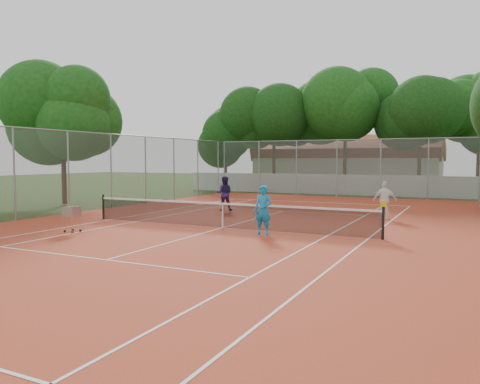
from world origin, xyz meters
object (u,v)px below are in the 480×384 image
at_px(player_far_right, 385,200).
at_px(ball_hopper, 72,218).
at_px(tennis_net, 223,215).
at_px(player_near, 263,210).
at_px(player_far_left, 224,193).
at_px(clubhouse, 348,164).

height_order(player_far_right, ball_hopper, player_far_right).
bearing_deg(tennis_net, ball_hopper, -142.20).
bearing_deg(player_near, player_far_left, 127.38).
bearing_deg(clubhouse, player_near, -82.32).
xyz_separation_m(player_far_right, ball_hopper, (-9.45, -8.81, -0.32)).
distance_m(clubhouse, player_near, 30.08).
distance_m(player_far_right, ball_hopper, 12.92).
bearing_deg(player_far_left, tennis_net, 95.33).
xyz_separation_m(tennis_net, player_near, (2.01, -0.78, 0.37)).
xyz_separation_m(tennis_net, player_far_right, (5.13, 5.46, 0.34)).
distance_m(player_far_left, player_far_right, 7.94).
height_order(tennis_net, player_far_left, player_far_left).
bearing_deg(clubhouse, player_far_right, -73.15).
bearing_deg(clubhouse, ball_hopper, -94.10).
distance_m(clubhouse, ball_hopper, 32.48).
relative_size(player_far_left, ball_hopper, 1.71).
bearing_deg(player_far_left, clubhouse, -114.11).
xyz_separation_m(tennis_net, clubhouse, (-2.00, 29.00, 1.69)).
xyz_separation_m(clubhouse, ball_hopper, (-2.32, -32.35, -1.67)).
bearing_deg(player_far_left, ball_hopper, 58.08).
xyz_separation_m(player_near, player_far_left, (-4.82, 6.18, 0.02)).
relative_size(player_far_left, player_far_right, 1.06).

